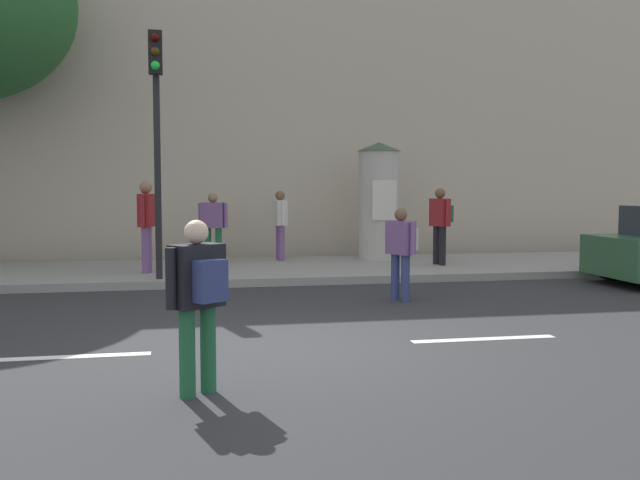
% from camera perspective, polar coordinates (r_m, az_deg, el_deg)
% --- Properties ---
extents(ground_plane, '(80.00, 80.00, 0.00)m').
position_cam_1_polar(ground_plane, '(8.26, -2.71, -8.54)').
color(ground_plane, '#2B2B2D').
extents(sidewalk_curb, '(36.00, 4.00, 0.15)m').
position_cam_1_polar(sidewalk_curb, '(15.11, -6.55, -2.44)').
color(sidewalk_curb, gray).
rests_on(sidewalk_curb, ground_plane).
extents(lane_markings, '(25.80, 0.16, 0.01)m').
position_cam_1_polar(lane_markings, '(8.26, -2.71, -8.52)').
color(lane_markings, silver).
rests_on(lane_markings, ground_plane).
extents(building_backdrop, '(36.00, 5.00, 8.36)m').
position_cam_1_polar(building_backdrop, '(20.14, -7.78, 10.91)').
color(building_backdrop, '#B7A893').
rests_on(building_backdrop, ground_plane).
extents(traffic_light, '(0.24, 0.45, 4.41)m').
position_cam_1_polar(traffic_light, '(13.28, -12.87, 9.68)').
color(traffic_light, black).
rests_on(traffic_light, sidewalk_curb).
extents(poster_column, '(1.03, 1.03, 2.70)m').
position_cam_1_polar(poster_column, '(16.71, 4.69, 3.18)').
color(poster_column, '#B2ADA3').
rests_on(poster_column, sidewalk_curb).
extents(pedestrian_in_red_top, '(0.53, 0.52, 1.54)m').
position_cam_1_polar(pedestrian_in_red_top, '(6.33, -9.62, -4.07)').
color(pedestrian_in_red_top, '#1E5938').
rests_on(pedestrian_in_red_top, ground_plane).
extents(pedestrian_in_light_jacket, '(0.51, 0.58, 1.49)m').
position_cam_1_polar(pedestrian_in_light_jacket, '(11.53, 6.50, -0.47)').
color(pedestrian_in_light_jacket, navy).
rests_on(pedestrian_in_light_jacket, ground_plane).
extents(pedestrian_with_bag, '(0.47, 0.62, 1.65)m').
position_cam_1_polar(pedestrian_with_bag, '(15.63, 9.56, 1.66)').
color(pedestrian_with_bag, black).
rests_on(pedestrian_with_bag, sidewalk_curb).
extents(pedestrian_near_pole, '(0.63, 0.50, 1.55)m').
position_cam_1_polar(pedestrian_near_pole, '(15.88, -8.47, 1.49)').
color(pedestrian_near_pole, '#1E5938').
rests_on(pedestrian_near_pole, sidewalk_curb).
extents(pedestrian_with_backpack, '(0.33, 0.56, 1.79)m').
position_cam_1_polar(pedestrian_with_backpack, '(14.36, -13.64, 1.62)').
color(pedestrian_with_backpack, '#724C84').
rests_on(pedestrian_with_backpack, sidewalk_curb).
extents(pedestrian_in_dark_shirt, '(0.29, 0.66, 1.59)m').
position_cam_1_polar(pedestrian_in_dark_shirt, '(16.37, -3.19, 1.64)').
color(pedestrian_in_dark_shirt, '#724C84').
rests_on(pedestrian_in_dark_shirt, sidewalk_curb).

